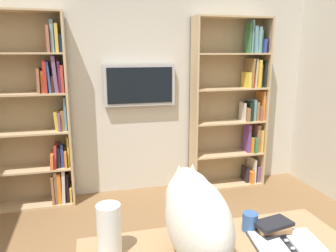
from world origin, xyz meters
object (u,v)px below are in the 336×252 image
open_binder (286,242)px  paper_towel_roll (109,230)px  cat (195,215)px  coffee_mug (250,222)px  bookshelf_right (37,116)px  bookshelf_left (237,104)px  desk_book_stack (272,228)px  wall_mounted_tv (140,85)px

open_binder → paper_towel_roll: 0.86m
cat → paper_towel_roll: bearing=-14.9°
cat → coffee_mug: (-0.35, -0.14, -0.16)m
bookshelf_right → open_binder: 2.85m
paper_towel_roll → coffee_mug: (-0.73, -0.04, -0.08)m
bookshelf_left → bookshelf_right: bearing=-0.0°
bookshelf_right → coffee_mug: (-1.32, 2.29, -0.19)m
cat → open_binder: size_ratio=1.84×
paper_towel_roll → coffee_mug: 0.73m
bookshelf_right → cat: bearing=111.7°
paper_towel_roll → desk_book_stack: (-0.82, 0.02, -0.09)m
cat → desk_book_stack: bearing=-169.9°
cat → paper_towel_roll: cat is taller
paper_towel_roll → bookshelf_left: bearing=-127.0°
bookshelf_right → bookshelf_left: bearing=180.0°
bookshelf_left → open_binder: size_ratio=5.83×
cat → desk_book_stack: size_ratio=3.17×
bookshelf_left → bookshelf_right: size_ratio=0.99×
bookshelf_left → open_binder: 2.63m
coffee_mug → desk_book_stack: coffee_mug is taller
wall_mounted_tv → paper_towel_roll: (0.55, 2.41, -0.41)m
bookshelf_right → open_binder: bearing=120.3°
paper_towel_roll → desk_book_stack: bearing=178.6°
coffee_mug → desk_book_stack: size_ratio=0.46×
bookshelf_right → paper_towel_roll: size_ratio=8.41×
wall_mounted_tv → desk_book_stack: bearing=96.5°
open_binder → paper_towel_roll: paper_towel_roll is taller
wall_mounted_tv → coffee_mug: bearing=94.4°
cat → desk_book_stack: (-0.45, -0.08, -0.17)m
cat → desk_book_stack: cat is taller
bookshelf_left → cat: 2.79m
bookshelf_left → paper_towel_roll: (1.75, 2.33, -0.15)m
bookshelf_right → paper_towel_roll: 2.40m
bookshelf_left → coffee_mug: bearing=65.9°
cat → open_binder: bearing=177.3°
bookshelf_right → coffee_mug: bearing=119.9°
wall_mounted_tv → coffee_mug: 2.43m
coffee_mug → open_binder: bearing=125.6°
wall_mounted_tv → desk_book_stack: wall_mounted_tv is taller
open_binder → wall_mounted_tv: bearing=-83.4°
bookshelf_left → coffee_mug: 2.52m
coffee_mug → cat: bearing=21.2°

